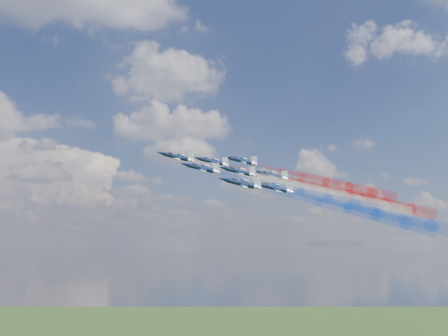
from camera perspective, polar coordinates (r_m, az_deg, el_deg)
name	(u,v)px	position (r m, az deg, el deg)	size (l,w,h in m)	color
jet_lead	(177,157)	(152.48, -5.45, 1.28)	(9.81, 12.26, 3.27)	black
trail_lead	(270,179)	(151.64, 5.34, -1.30)	(4.09, 47.99, 4.09)	white
jet_inner_left	(201,168)	(142.73, -2.63, -0.02)	(9.81, 12.26, 3.27)	black
trail_inner_left	(301,192)	(143.64, 8.84, -2.75)	(4.09, 47.99, 4.09)	blue
jet_inner_right	(212,162)	(160.13, -1.39, 0.74)	(9.81, 12.26, 3.27)	black
trail_inner_right	(300,183)	(161.23, 8.82, -1.69)	(4.09, 47.99, 4.09)	red
jet_outer_left	(242,184)	(133.67, 2.04, -1.81)	(9.81, 12.26, 3.27)	black
trail_outer_left	(348,209)	(137.28, 14.10, -4.62)	(4.09, 47.99, 4.09)	blue
jet_center_third	(238,172)	(150.60, 1.68, -0.41)	(9.81, 12.26, 3.27)	black
trail_center_third	(333,194)	(153.52, 12.43, -2.96)	(4.09, 47.99, 4.09)	white
jet_outer_right	(242,161)	(167.56, 2.04, 0.85)	(9.81, 12.26, 3.27)	black
trail_outer_right	(326,181)	(170.23, 11.72, -1.47)	(4.09, 47.99, 4.09)	red
jet_rear_left	(275,188)	(141.29, 5.86, -2.31)	(9.81, 12.26, 3.27)	black
trail_rear_left	(376,212)	(146.64, 17.12, -4.90)	(4.09, 47.99, 4.09)	blue
jet_rear_right	(271,175)	(158.60, 5.51, -0.86)	(9.81, 12.26, 3.27)	black
trail_rear_right	(361,197)	(163.29, 15.59, -3.24)	(4.09, 47.99, 4.09)	red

